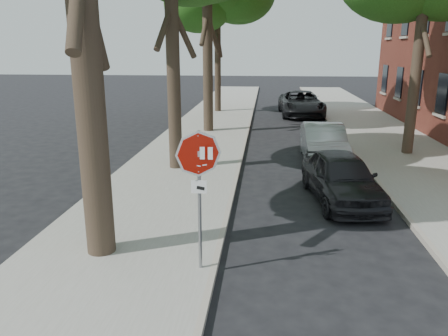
# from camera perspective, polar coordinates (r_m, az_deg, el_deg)

# --- Properties ---
(ground) EXTENTS (120.00, 120.00, 0.00)m
(ground) POSITION_cam_1_polar(r_m,az_deg,el_deg) (8.40, 1.81, -13.77)
(ground) COLOR black
(ground) RESTS_ON ground
(sidewalk_left) EXTENTS (4.00, 55.00, 0.12)m
(sidewalk_left) POSITION_cam_1_polar(r_m,az_deg,el_deg) (19.95, -3.08, 3.74)
(sidewalk_left) COLOR gray
(sidewalk_left) RESTS_ON ground
(sidewalk_right) EXTENTS (4.00, 55.00, 0.12)m
(sidewalk_right) POSITION_cam_1_polar(r_m,az_deg,el_deg) (20.50, 21.16, 3.03)
(sidewalk_right) COLOR gray
(sidewalk_right) RESTS_ON ground
(curb_left) EXTENTS (0.12, 55.00, 0.13)m
(curb_left) POSITION_cam_1_polar(r_m,az_deg,el_deg) (19.75, 2.82, 3.64)
(curb_left) COLOR #9E9384
(curb_left) RESTS_ON ground
(curb_right) EXTENTS (0.12, 55.00, 0.13)m
(curb_right) POSITION_cam_1_polar(r_m,az_deg,el_deg) (20.04, 15.51, 3.27)
(curb_right) COLOR #9E9384
(curb_right) RESTS_ON ground
(stop_sign) EXTENTS (0.76, 0.34, 2.61)m
(stop_sign) POSITION_cam_1_polar(r_m,az_deg,el_deg) (7.69, -3.30, -0.81)
(stop_sign) COLOR gray
(stop_sign) RESTS_ON sidewalk_left
(car_a) EXTENTS (2.11, 4.16, 1.36)m
(car_a) POSITION_cam_1_polar(r_m,az_deg,el_deg) (12.36, 15.08, -1.16)
(car_a) COLOR black
(car_a) RESTS_ON ground
(car_b) EXTENTS (1.46, 4.17, 1.37)m
(car_b) POSITION_cam_1_polar(r_m,az_deg,el_deg) (16.56, 12.87, 3.17)
(car_b) COLOR #A7ABAF
(car_b) RESTS_ON ground
(car_d) EXTENTS (2.74, 5.54, 1.51)m
(car_d) POSITION_cam_1_polar(r_m,az_deg,el_deg) (27.81, 10.04, 8.31)
(car_d) COLOR black
(car_d) RESTS_ON ground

